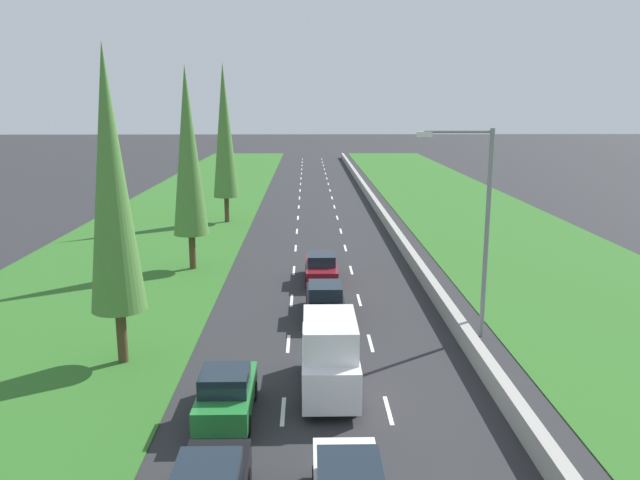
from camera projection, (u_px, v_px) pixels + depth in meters
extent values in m
plane|color=#28282B|center=(317.00, 212.00, 59.02)|extent=(300.00, 300.00, 0.00)
cube|color=#2D6623|center=(182.00, 212.00, 58.77)|extent=(14.00, 140.00, 0.04)
cube|color=#2D6623|center=(469.00, 211.00, 59.31)|extent=(14.00, 140.00, 0.04)
cube|color=#9E9B93|center=(378.00, 207.00, 59.05)|extent=(0.44, 120.00, 0.85)
cube|color=white|center=(283.00, 411.00, 20.89)|extent=(0.14, 2.00, 0.01)
cube|color=white|center=(288.00, 344.00, 26.75)|extent=(0.14, 2.00, 0.01)
cube|color=white|center=(292.00, 300.00, 32.61)|extent=(0.14, 2.00, 0.01)
cube|color=white|center=(294.00, 270.00, 38.47)|extent=(0.14, 2.00, 0.01)
cube|color=white|center=(296.00, 248.00, 44.33)|extent=(0.14, 2.00, 0.01)
cube|color=white|center=(297.00, 231.00, 50.20)|extent=(0.14, 2.00, 0.01)
cube|color=white|center=(298.00, 218.00, 56.06)|extent=(0.14, 2.00, 0.01)
cube|color=white|center=(299.00, 207.00, 61.92)|extent=(0.14, 2.00, 0.01)
cube|color=white|center=(299.00, 198.00, 67.78)|extent=(0.14, 2.00, 0.01)
cube|color=white|center=(300.00, 190.00, 73.64)|extent=(0.14, 2.00, 0.01)
cube|color=white|center=(301.00, 184.00, 79.50)|extent=(0.14, 2.00, 0.01)
cube|color=white|center=(301.00, 178.00, 85.37)|extent=(0.14, 2.00, 0.01)
cube|color=white|center=(301.00, 174.00, 91.23)|extent=(0.14, 2.00, 0.01)
cube|color=white|center=(302.00, 169.00, 97.09)|extent=(0.14, 2.00, 0.01)
cube|color=white|center=(302.00, 166.00, 102.95)|extent=(0.14, 2.00, 0.01)
cube|color=white|center=(302.00, 162.00, 108.81)|extent=(0.14, 2.00, 0.01)
cube|color=white|center=(302.00, 159.00, 114.67)|extent=(0.14, 2.00, 0.01)
cube|color=white|center=(388.00, 410.00, 20.96)|extent=(0.14, 2.00, 0.01)
cube|color=white|center=(371.00, 343.00, 26.82)|extent=(0.14, 2.00, 0.01)
cube|color=white|center=(359.00, 300.00, 32.68)|extent=(0.14, 2.00, 0.01)
cube|color=white|center=(351.00, 270.00, 38.54)|extent=(0.14, 2.00, 0.01)
cube|color=white|center=(345.00, 248.00, 44.40)|extent=(0.14, 2.00, 0.01)
cube|color=white|center=(341.00, 231.00, 50.27)|extent=(0.14, 2.00, 0.01)
cube|color=white|center=(337.00, 218.00, 56.13)|extent=(0.14, 2.00, 0.01)
cube|color=white|center=(334.00, 207.00, 61.99)|extent=(0.14, 2.00, 0.01)
cube|color=white|center=(332.00, 198.00, 67.85)|extent=(0.14, 2.00, 0.01)
cube|color=white|center=(330.00, 190.00, 73.71)|extent=(0.14, 2.00, 0.01)
cube|color=white|center=(328.00, 184.00, 79.57)|extent=(0.14, 2.00, 0.01)
cube|color=white|center=(327.00, 178.00, 85.44)|extent=(0.14, 2.00, 0.01)
cube|color=white|center=(326.00, 174.00, 91.30)|extent=(0.14, 2.00, 0.01)
cube|color=white|center=(324.00, 169.00, 97.16)|extent=(0.14, 2.00, 0.01)
cube|color=white|center=(323.00, 165.00, 103.02)|extent=(0.14, 2.00, 0.01)
cube|color=white|center=(322.00, 162.00, 108.88)|extent=(0.14, 2.00, 0.01)
cube|color=white|center=(322.00, 159.00, 114.74)|extent=(0.14, 2.00, 0.01)
cube|color=#19232D|center=(349.00, 474.00, 14.92)|extent=(1.52, 1.60, 0.64)
cylinder|color=black|center=(316.00, 479.00, 16.61)|extent=(0.22, 0.64, 0.64)
cylinder|color=black|center=(374.00, 478.00, 16.64)|extent=(0.22, 0.64, 0.64)
cube|color=#19232D|center=(207.00, 476.00, 14.84)|extent=(1.52, 1.60, 0.64)
cylinder|color=black|center=(188.00, 480.00, 16.53)|extent=(0.22, 0.64, 0.64)
cylinder|color=black|center=(247.00, 480.00, 16.56)|extent=(0.22, 0.64, 0.64)
cube|color=white|center=(329.00, 364.00, 22.14)|extent=(1.90, 4.90, 1.40)
cube|color=white|center=(330.00, 334.00, 21.58)|extent=(1.80, 3.10, 1.10)
cylinder|color=black|center=(305.00, 366.00, 23.76)|extent=(0.22, 0.64, 0.64)
cylinder|color=black|center=(351.00, 365.00, 23.79)|extent=(0.22, 0.64, 0.64)
cylinder|color=black|center=(305.00, 403.00, 20.79)|extent=(0.22, 0.64, 0.64)
cylinder|color=black|center=(357.00, 403.00, 20.83)|extent=(0.22, 0.64, 0.64)
cube|color=#237A33|center=(227.00, 397.00, 20.41)|extent=(1.68, 3.90, 0.76)
cube|color=#19232D|center=(225.00, 380.00, 19.97)|extent=(1.52, 1.60, 0.64)
cylinder|color=black|center=(209.00, 391.00, 21.66)|extent=(0.22, 0.64, 0.64)
cylinder|color=black|center=(254.00, 391.00, 21.69)|extent=(0.22, 0.64, 0.64)
cylinder|color=black|center=(197.00, 426.00, 19.30)|extent=(0.22, 0.64, 0.64)
cylinder|color=black|center=(247.00, 426.00, 19.33)|extent=(0.22, 0.64, 0.64)
cube|color=black|center=(325.00, 303.00, 30.10)|extent=(1.76, 4.50, 0.72)
cube|color=#19232D|center=(325.00, 290.00, 29.81)|extent=(1.56, 1.90, 0.60)
cylinder|color=black|center=(308.00, 301.00, 31.52)|extent=(0.22, 0.64, 0.64)
cylinder|color=black|center=(340.00, 301.00, 31.55)|extent=(0.22, 0.64, 0.64)
cylinder|color=black|center=(308.00, 320.00, 28.80)|extent=(0.22, 0.64, 0.64)
cylinder|color=black|center=(343.00, 319.00, 28.83)|extent=(0.22, 0.64, 0.64)
cube|color=maroon|center=(321.00, 269.00, 36.07)|extent=(1.76, 4.50, 0.72)
cube|color=#19232D|center=(321.00, 259.00, 35.78)|extent=(1.56, 1.90, 0.60)
cylinder|color=black|center=(307.00, 269.00, 37.49)|extent=(0.22, 0.64, 0.64)
cylinder|color=black|center=(334.00, 269.00, 37.53)|extent=(0.22, 0.64, 0.64)
cylinder|color=black|center=(307.00, 282.00, 34.77)|extent=(0.22, 0.64, 0.64)
cylinder|color=black|center=(336.00, 282.00, 34.80)|extent=(0.22, 0.64, 0.64)
cylinder|color=#4C3823|center=(122.00, 336.00, 24.64)|extent=(0.40, 0.40, 2.20)
cone|color=#4C7F38|center=(111.00, 180.00, 23.34)|extent=(2.11, 2.11, 10.00)
cylinder|color=#4C3823|center=(192.00, 252.00, 38.59)|extent=(0.40, 0.40, 2.20)
cone|color=#4C7F38|center=(188.00, 151.00, 37.29)|extent=(2.11, 2.11, 10.02)
cylinder|color=#4C3823|center=(227.00, 209.00, 53.85)|extent=(0.40, 0.40, 2.20)
cone|color=#4C7F38|center=(224.00, 131.00, 52.43)|extent=(2.13, 2.13, 11.08)
cylinder|color=gray|center=(487.00, 236.00, 26.71)|extent=(0.20, 0.20, 9.00)
cylinder|color=gray|center=(459.00, 132.00, 25.76)|extent=(2.80, 0.12, 0.12)
cube|color=silver|center=(424.00, 134.00, 25.75)|extent=(0.60, 0.28, 0.20)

